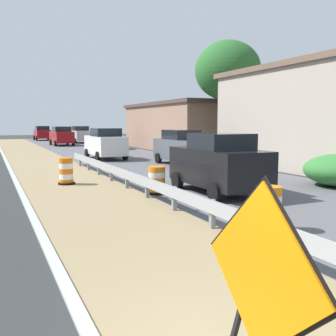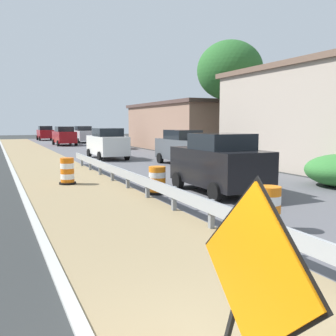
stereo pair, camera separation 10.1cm
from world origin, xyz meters
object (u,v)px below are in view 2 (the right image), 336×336
(car_lead_near_lane, at_px, (107,144))
(car_distant_b, at_px, (64,136))
(traffic_barrel_close, at_px, (157,182))
(car_trailing_near_lane, at_px, (83,134))
(warning_sign_diamond, at_px, (254,278))
(car_mid_far_lane, at_px, (110,139))
(traffic_barrel_mid, at_px, (67,172))
(traffic_barrel_nearest, at_px, (269,211))
(car_trailing_far_lane, at_px, (45,133))
(car_distant_a, at_px, (184,148))
(car_lead_far_lane, at_px, (219,163))

(car_lead_near_lane, relative_size, car_distant_b, 0.98)
(traffic_barrel_close, xyz_separation_m, car_trailing_near_lane, (5.12, 35.74, 0.61))
(warning_sign_diamond, bearing_deg, car_distant_b, -97.37)
(car_mid_far_lane, bearing_deg, traffic_barrel_mid, -19.03)
(traffic_barrel_close, relative_size, car_lead_near_lane, 0.22)
(traffic_barrel_nearest, relative_size, car_distant_b, 0.23)
(traffic_barrel_nearest, height_order, traffic_barrel_mid, traffic_barrel_mid)
(warning_sign_diamond, bearing_deg, traffic_barrel_mid, -92.68)
(car_trailing_far_lane, relative_size, car_distant_a, 0.86)
(warning_sign_diamond, relative_size, car_trailing_far_lane, 0.50)
(car_lead_near_lane, bearing_deg, car_lead_far_lane, 179.92)
(traffic_barrel_close, bearing_deg, car_distant_a, 57.30)
(car_distant_a, height_order, car_distant_b, car_distant_b)
(traffic_barrel_nearest, distance_m, car_distant_b, 36.57)
(car_trailing_near_lane, xyz_separation_m, car_distant_a, (-0.06, -27.85, 0.00))
(car_distant_b, bearing_deg, warning_sign_diamond, 171.83)
(car_lead_near_lane, height_order, car_distant_a, car_lead_near_lane)
(car_lead_near_lane, distance_m, car_distant_b, 17.48)
(car_trailing_far_lane, xyz_separation_m, car_distant_b, (0.35, -13.78, 0.03))
(car_trailing_near_lane, bearing_deg, warning_sign_diamond, -10.29)
(traffic_barrel_nearest, relative_size, car_distant_a, 0.22)
(warning_sign_diamond, xyz_separation_m, car_mid_far_lane, (8.27, 33.48, -0.11))
(car_trailing_near_lane, distance_m, car_lead_far_lane, 36.63)
(traffic_barrel_nearest, relative_size, car_mid_far_lane, 0.24)
(car_lead_far_lane, bearing_deg, traffic_barrel_nearest, 161.61)
(car_trailing_near_lane, height_order, car_trailing_far_lane, car_trailing_near_lane)
(traffic_barrel_close, xyz_separation_m, car_lead_near_lane, (2.01, 13.67, 0.63))
(traffic_barrel_mid, relative_size, car_lead_far_lane, 0.27)
(traffic_barrel_close, xyz_separation_m, car_distant_b, (2.00, 31.15, 0.61))
(car_mid_far_lane, bearing_deg, car_trailing_near_lane, -178.01)
(warning_sign_diamond, height_order, traffic_barrel_close, warning_sign_diamond)
(car_lead_near_lane, distance_m, car_trailing_far_lane, 31.27)
(car_mid_far_lane, height_order, car_distant_a, car_distant_a)
(traffic_barrel_close, height_order, car_lead_far_lane, car_lead_far_lane)
(car_lead_near_lane, bearing_deg, car_distant_b, -0.37)
(warning_sign_diamond, bearing_deg, car_lead_near_lane, -102.62)
(warning_sign_diamond, height_order, car_mid_far_lane, warning_sign_diamond)
(car_lead_near_lane, relative_size, car_distant_a, 0.96)
(warning_sign_diamond, xyz_separation_m, car_trailing_far_lane, (4.74, 54.54, -0.05))
(traffic_barrel_close, height_order, car_trailing_near_lane, car_trailing_near_lane)
(car_mid_far_lane, xyz_separation_m, car_trailing_far_lane, (-3.54, 21.06, 0.05))
(traffic_barrel_mid, relative_size, car_lead_near_lane, 0.24)
(warning_sign_diamond, distance_m, car_trailing_far_lane, 54.75)
(car_distant_b, bearing_deg, car_trailing_far_lane, 0.41)
(traffic_barrel_mid, xyz_separation_m, car_mid_far_lane, (7.72, 20.37, 0.47))
(traffic_barrel_mid, relative_size, car_distant_b, 0.23)
(warning_sign_diamond, height_order, car_distant_b, car_distant_b)
(traffic_barrel_close, height_order, car_mid_far_lane, car_mid_far_lane)
(warning_sign_diamond, bearing_deg, traffic_barrel_nearest, -131.10)
(car_lead_far_lane, relative_size, car_distant_a, 0.86)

